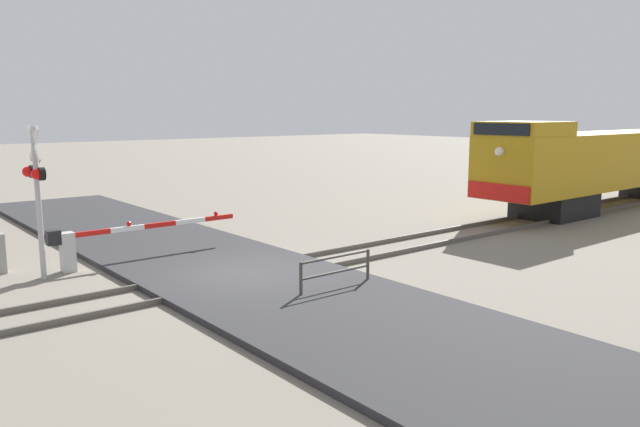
{
  "coord_description": "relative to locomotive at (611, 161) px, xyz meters",
  "views": [
    {
      "loc": [
        13.75,
        -8.44,
        4.42
      ],
      "look_at": [
        -0.98,
        3.54,
        1.27
      ],
      "focal_mm": 34.55,
      "sensor_mm": 36.0,
      "label": 1
    }
  ],
  "objects": [
    {
      "name": "crossing_gate",
      "position": [
        -3.67,
        -22.9,
        -1.36
      ],
      "size": [
        0.36,
        5.85,
        1.22
      ],
      "color": "silver",
      "rests_on": "ground_plane"
    },
    {
      "name": "road_surface",
      "position": [
        0.0,
        -20.32,
        -2.04
      ],
      "size": [
        36.0,
        5.21,
        0.16
      ],
      "primitive_type": "cube",
      "color": "#2D2D30",
      "rests_on": "ground_plane"
    },
    {
      "name": "ground_plane",
      "position": [
        0.0,
        -20.32,
        -2.12
      ],
      "size": [
        160.0,
        160.0,
        0.0
      ],
      "primitive_type": "plane",
      "color": "gray"
    },
    {
      "name": "guard_railing",
      "position": [
        2.61,
        -19.2,
        -1.51
      ],
      "size": [
        0.08,
        2.24,
        0.95
      ],
      "color": "#4C4742",
      "rests_on": "ground_plane"
    },
    {
      "name": "locomotive",
      "position": [
        0.0,
        0.0,
        0.0
      ],
      "size": [
        2.86,
        18.39,
        4.05
      ],
      "color": "black",
      "rests_on": "ground_plane"
    },
    {
      "name": "rail_track_left",
      "position": [
        -0.72,
        -20.32,
        -2.05
      ],
      "size": [
        0.08,
        80.0,
        0.15
      ],
      "primitive_type": "cube",
      "color": "#59544C",
      "rests_on": "ground_plane"
    },
    {
      "name": "crossing_signal",
      "position": [
        -3.28,
        -24.46,
        0.41
      ],
      "size": [
        1.18,
        0.33,
        4.08
      ],
      "color": "#ADADB2",
      "rests_on": "ground_plane"
    },
    {
      "name": "rail_track_right",
      "position": [
        0.72,
        -20.32,
        -2.05
      ],
      "size": [
        0.08,
        80.0,
        0.15
      ],
      "primitive_type": "cube",
      "color": "#59544C",
      "rests_on": "ground_plane"
    }
  ]
}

